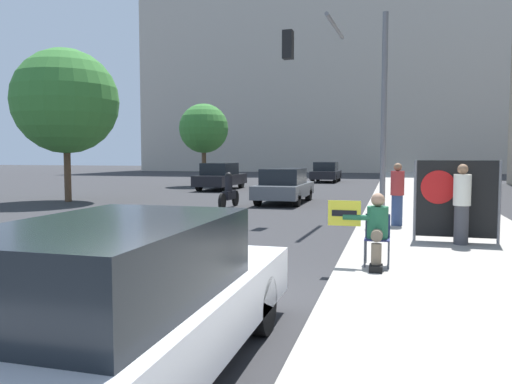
{
  "coord_description": "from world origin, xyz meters",
  "views": [
    {
      "loc": [
        2.61,
        -5.92,
        1.94
      ],
      "look_at": [
        -0.66,
        6.01,
        1.04
      ],
      "focal_mm": 35.0,
      "sensor_mm": 36.0,
      "label": 1
    }
  ],
  "objects_px": {
    "seated_protester": "(376,227)",
    "car_on_road_midblock": "(221,176)",
    "car_on_road_nearest": "(284,186)",
    "protest_banner": "(456,199)",
    "car_on_road_distant": "(326,172)",
    "parked_car_curbside": "(121,305)",
    "jogger_on_sidewalk": "(462,204)",
    "street_tree_near_curb": "(66,101)",
    "pedestrian_behind": "(397,194)",
    "motorcycle_on_road": "(229,193)",
    "traffic_light_pole": "(347,82)",
    "street_tree_midblock": "(204,129)"
  },
  "relations": [
    {
      "from": "car_on_road_nearest",
      "to": "protest_banner",
      "type": "bearing_deg",
      "value": -58.17
    },
    {
      "from": "protest_banner",
      "to": "car_on_road_distant",
      "type": "relative_size",
      "value": 0.4
    },
    {
      "from": "seated_protester",
      "to": "motorcycle_on_road",
      "type": "height_order",
      "value": "seated_protester"
    },
    {
      "from": "jogger_on_sidewalk",
      "to": "traffic_light_pole",
      "type": "bearing_deg",
      "value": -51.33
    },
    {
      "from": "parked_car_curbside",
      "to": "car_on_road_nearest",
      "type": "distance_m",
      "value": 16.45
    },
    {
      "from": "protest_banner",
      "to": "car_on_road_nearest",
      "type": "height_order",
      "value": "protest_banner"
    },
    {
      "from": "protest_banner",
      "to": "street_tree_near_curb",
      "type": "distance_m",
      "value": 16.49
    },
    {
      "from": "pedestrian_behind",
      "to": "car_on_road_distant",
      "type": "bearing_deg",
      "value": 91.68
    },
    {
      "from": "car_on_road_nearest",
      "to": "car_on_road_midblock",
      "type": "height_order",
      "value": "car_on_road_midblock"
    },
    {
      "from": "seated_protester",
      "to": "protest_banner",
      "type": "distance_m",
      "value": 3.18
    },
    {
      "from": "traffic_light_pole",
      "to": "parked_car_curbside",
      "type": "height_order",
      "value": "traffic_light_pole"
    },
    {
      "from": "seated_protester",
      "to": "traffic_light_pole",
      "type": "distance_m",
      "value": 7.5
    },
    {
      "from": "car_on_road_midblock",
      "to": "pedestrian_behind",
      "type": "bearing_deg",
      "value": -54.8
    },
    {
      "from": "parked_car_curbside",
      "to": "car_on_road_nearest",
      "type": "bearing_deg",
      "value": 97.43
    },
    {
      "from": "motorcycle_on_road",
      "to": "parked_car_curbside",
      "type": "bearing_deg",
      "value": -75.09
    },
    {
      "from": "motorcycle_on_road",
      "to": "jogger_on_sidewalk",
      "type": "bearing_deg",
      "value": -43.26
    },
    {
      "from": "jogger_on_sidewalk",
      "to": "motorcycle_on_road",
      "type": "bearing_deg",
      "value": -37.52
    },
    {
      "from": "motorcycle_on_road",
      "to": "street_tree_midblock",
      "type": "relative_size",
      "value": 0.41
    },
    {
      "from": "seated_protester",
      "to": "car_on_road_nearest",
      "type": "relative_size",
      "value": 0.27
    },
    {
      "from": "seated_protester",
      "to": "parked_car_curbside",
      "type": "distance_m",
      "value": 4.99
    },
    {
      "from": "traffic_light_pole",
      "to": "car_on_road_midblock",
      "type": "xyz_separation_m",
      "value": [
        -8.12,
        11.95,
        -3.32
      ]
    },
    {
      "from": "pedestrian_behind",
      "to": "car_on_road_distant",
      "type": "distance_m",
      "value": 23.75
    },
    {
      "from": "car_on_road_nearest",
      "to": "pedestrian_behind",
      "type": "bearing_deg",
      "value": -56.67
    },
    {
      "from": "traffic_light_pole",
      "to": "parked_car_curbside",
      "type": "xyz_separation_m",
      "value": [
        -0.81,
        -11.26,
        -3.36
      ]
    },
    {
      "from": "seated_protester",
      "to": "pedestrian_behind",
      "type": "xyz_separation_m",
      "value": [
        0.37,
        5.02,
        0.18
      ]
    },
    {
      "from": "car_on_road_midblock",
      "to": "parked_car_curbside",
      "type": "bearing_deg",
      "value": -72.52
    },
    {
      "from": "jogger_on_sidewalk",
      "to": "parked_car_curbside",
      "type": "height_order",
      "value": "jogger_on_sidewalk"
    },
    {
      "from": "car_on_road_midblock",
      "to": "car_on_road_nearest",
      "type": "bearing_deg",
      "value": -53.07
    },
    {
      "from": "street_tree_midblock",
      "to": "pedestrian_behind",
      "type": "bearing_deg",
      "value": -54.67
    },
    {
      "from": "motorcycle_on_road",
      "to": "car_on_road_midblock",
      "type": "bearing_deg",
      "value": 111.18
    },
    {
      "from": "jogger_on_sidewalk",
      "to": "pedestrian_behind",
      "type": "xyz_separation_m",
      "value": [
        -1.23,
        2.52,
        -0.01
      ]
    },
    {
      "from": "jogger_on_sidewalk",
      "to": "car_on_road_midblock",
      "type": "relative_size",
      "value": 0.35
    },
    {
      "from": "pedestrian_behind",
      "to": "parked_car_curbside",
      "type": "relative_size",
      "value": 0.34
    },
    {
      "from": "jogger_on_sidewalk",
      "to": "car_on_road_distant",
      "type": "xyz_separation_m",
      "value": [
        -6.05,
        25.77,
        -0.24
      ]
    },
    {
      "from": "seated_protester",
      "to": "car_on_road_nearest",
      "type": "bearing_deg",
      "value": 110.33
    },
    {
      "from": "parked_car_curbside",
      "to": "car_on_road_distant",
      "type": "relative_size",
      "value": 1.12
    },
    {
      "from": "motorcycle_on_road",
      "to": "seated_protester",
      "type": "bearing_deg",
      "value": -58.92
    },
    {
      "from": "jogger_on_sidewalk",
      "to": "protest_banner",
      "type": "xyz_separation_m",
      "value": [
        -0.09,
        0.28,
        0.07
      ]
    },
    {
      "from": "seated_protester",
      "to": "car_on_road_midblock",
      "type": "distance_m",
      "value": 20.75
    },
    {
      "from": "street_tree_near_curb",
      "to": "car_on_road_nearest",
      "type": "bearing_deg",
      "value": 10.91
    },
    {
      "from": "jogger_on_sidewalk",
      "to": "pedestrian_behind",
      "type": "bearing_deg",
      "value": -58.25
    },
    {
      "from": "seated_protester",
      "to": "motorcycle_on_road",
      "type": "distance_m",
      "value": 10.82
    },
    {
      "from": "jogger_on_sidewalk",
      "to": "protest_banner",
      "type": "height_order",
      "value": "protest_banner"
    },
    {
      "from": "traffic_light_pole",
      "to": "parked_car_curbside",
      "type": "relative_size",
      "value": 1.22
    },
    {
      "from": "pedestrian_behind",
      "to": "car_on_road_nearest",
      "type": "bearing_deg",
      "value": 113.3
    },
    {
      "from": "traffic_light_pole",
      "to": "car_on_road_distant",
      "type": "height_order",
      "value": "traffic_light_pole"
    },
    {
      "from": "parked_car_curbside",
      "to": "street_tree_near_curb",
      "type": "xyz_separation_m",
      "value": [
        -11.1,
        14.58,
        3.48
      ]
    },
    {
      "from": "parked_car_curbside",
      "to": "street_tree_near_curb",
      "type": "height_order",
      "value": "street_tree_near_curb"
    },
    {
      "from": "car_on_road_nearest",
      "to": "street_tree_near_curb",
      "type": "xyz_separation_m",
      "value": [
        -8.98,
        -1.73,
        3.49
      ]
    },
    {
      "from": "protest_banner",
      "to": "parked_car_curbside",
      "type": "height_order",
      "value": "protest_banner"
    }
  ]
}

